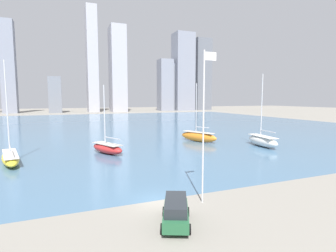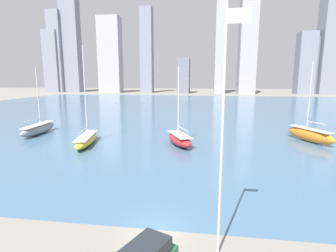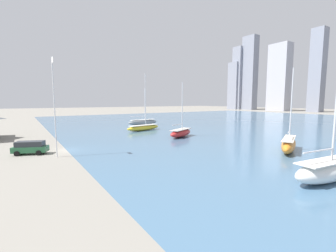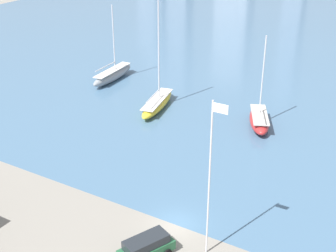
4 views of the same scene
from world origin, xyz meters
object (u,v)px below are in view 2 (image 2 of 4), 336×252
Objects in this scene: sailboat_red at (179,139)px; sailboat_gray at (38,129)px; flag_pole at (223,131)px; sailboat_orange at (310,135)px; sailboat_yellow at (86,139)px.

sailboat_gray is (-26.00, 4.29, 0.04)m from sailboat_red.
sailboat_orange is at bearing 62.33° from flag_pole.
sailboat_yellow is (-14.03, -1.70, -0.09)m from sailboat_red.
flag_pole is 30.23m from sailboat_yellow.
sailboat_red is (-4.71, 24.55, -6.27)m from flag_pole.
flag_pole is at bearing -46.67° from sailboat_gray.
sailboat_orange is (34.33, 6.88, 0.29)m from sailboat_yellow.
flag_pole is at bearing -62.40° from sailboat_yellow.
sailboat_yellow is 13.38m from sailboat_gray.
sailboat_gray is at bearing 156.49° from sailboat_orange.
sailboat_red is 0.92× the size of sailboat_orange.
sailboat_yellow is (-18.74, 22.85, -6.36)m from flag_pole.
sailboat_orange is (15.59, 29.73, -6.07)m from flag_pole.
sailboat_yellow is at bearing -30.07° from sailboat_gray.
sailboat_yellow is 1.25× the size of sailboat_gray.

